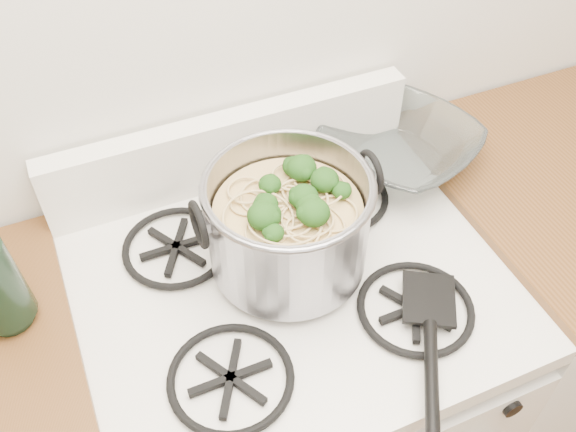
{
  "coord_description": "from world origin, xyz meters",
  "views": [
    {
      "loc": [
        -0.29,
        0.61,
        1.82
      ],
      "look_at": [
        0.01,
        1.3,
        1.04
      ],
      "focal_mm": 40.0,
      "sensor_mm": 36.0,
      "label": 1
    }
  ],
  "objects_px": {
    "stock_pot": "(288,225)",
    "glass_bowl": "(398,153)",
    "gas_range": "(291,404)",
    "spatula": "(429,296)"
  },
  "relations": [
    {
      "from": "glass_bowl",
      "to": "stock_pot",
      "type": "bearing_deg",
      "value": -153.63
    },
    {
      "from": "spatula",
      "to": "glass_bowl",
      "type": "xyz_separation_m",
      "value": [
        0.14,
        0.34,
        0.0
      ]
    },
    {
      "from": "stock_pot",
      "to": "spatula",
      "type": "bearing_deg",
      "value": -44.71
    },
    {
      "from": "stock_pot",
      "to": "glass_bowl",
      "type": "relative_size",
      "value": 2.61
    },
    {
      "from": "gas_range",
      "to": "stock_pot",
      "type": "distance_m",
      "value": 0.58
    },
    {
      "from": "stock_pot",
      "to": "glass_bowl",
      "type": "height_order",
      "value": "stock_pot"
    },
    {
      "from": "gas_range",
      "to": "spatula",
      "type": "height_order",
      "value": "spatula"
    },
    {
      "from": "stock_pot",
      "to": "gas_range",
      "type": "bearing_deg",
      "value": -102.4
    },
    {
      "from": "gas_range",
      "to": "glass_bowl",
      "type": "height_order",
      "value": "glass_bowl"
    },
    {
      "from": "gas_range",
      "to": "spatula",
      "type": "xyz_separation_m",
      "value": [
        0.19,
        -0.15,
        0.5
      ]
    }
  ]
}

